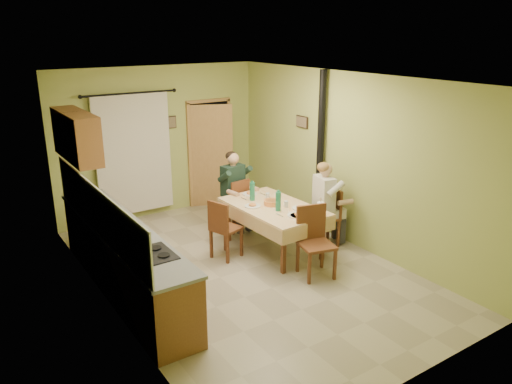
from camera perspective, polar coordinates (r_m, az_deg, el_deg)
floor at (r=7.54m, az=-1.17°, el=-8.87°), size 4.00×6.00×0.01m
room_shell at (r=6.90m, az=-1.27°, el=4.71°), size 4.04×6.04×2.82m
kitchen_run at (r=7.00m, az=-14.95°, el=-7.35°), size 0.64×3.64×1.56m
upper_cabinets at (r=7.72m, az=-19.87°, el=6.07°), size 0.35×1.40×0.70m
curtain at (r=9.35m, az=-13.78°, el=4.26°), size 1.70×0.07×2.22m
doorway at (r=10.02m, az=-5.18°, el=4.40°), size 0.96×0.37×2.15m
dining_table at (r=8.03m, az=2.01°, el=-4.12°), size 1.11×1.78×0.76m
tableware at (r=7.80m, az=2.60°, el=-1.32°), size 0.81×1.64×0.33m
chair_far at (r=8.87m, az=-2.42°, el=-2.55°), size 0.44×0.44×0.95m
chair_near at (r=7.31m, az=6.83°, el=-7.34°), size 0.56×0.56×1.02m
chair_right at (r=8.34m, az=7.88°, el=-4.10°), size 0.48×0.48×0.96m
chair_left at (r=7.82m, az=-3.48°, el=-5.50°), size 0.50×0.50×0.95m
man_far at (r=8.69m, az=-2.53°, el=1.12°), size 0.62×0.51×1.39m
man_right at (r=8.13m, az=7.98°, el=-0.27°), size 0.54×0.63×1.39m
stove_flue at (r=8.68m, az=7.24°, el=1.96°), size 0.24×0.24×2.80m
picture_back at (r=9.60m, az=-9.65°, el=7.87°), size 0.19×0.03×0.23m
picture_right at (r=8.98m, az=5.28°, el=7.99°), size 0.03×0.31×0.21m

